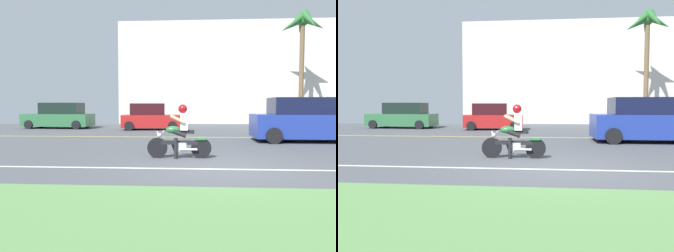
{
  "view_description": "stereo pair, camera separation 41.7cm",
  "coord_description": "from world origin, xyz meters",
  "views": [
    {
      "loc": [
        -0.65,
        -8.04,
        1.51
      ],
      "look_at": [
        -1.49,
        4.5,
        0.73
      ],
      "focal_mm": 35.45,
      "sensor_mm": 36.0,
      "label": 1
    },
    {
      "loc": [
        -0.24,
        -8.01,
        1.51
      ],
      "look_at": [
        -1.49,
        4.5,
        0.73
      ],
      "focal_mm": 35.45,
      "sensor_mm": 36.0,
      "label": 2
    }
  ],
  "objects": [
    {
      "name": "grass_median",
      "position": [
        0.0,
        -4.1,
        0.03
      ],
      "size": [
        56.0,
        3.8,
        0.06
      ],
      "primitive_type": "cube",
      "color": "#5B8C4C",
      "rests_on": "ground"
    },
    {
      "name": "parked_car_1",
      "position": [
        -3.14,
        12.44,
        0.75
      ],
      "size": [
        3.73,
        2.13,
        1.63
      ],
      "color": "#AD1E1E",
      "rests_on": "ground"
    },
    {
      "name": "ground",
      "position": [
        0.0,
        3.0,
        -0.02
      ],
      "size": [
        56.0,
        30.0,
        0.04
      ],
      "primitive_type": "cube",
      "color": "#4C4F54"
    },
    {
      "name": "lane_line_near",
      "position": [
        0.0,
        -0.22,
        0.0
      ],
      "size": [
        50.4,
        0.12,
        0.01
      ],
      "primitive_type": "cube",
      "color": "silver",
      "rests_on": "ground"
    },
    {
      "name": "building_far",
      "position": [
        3.46,
        21.0,
        4.17
      ],
      "size": [
        20.02,
        4.0,
        8.33
      ],
      "primitive_type": "cube",
      "color": "beige",
      "rests_on": "ground"
    },
    {
      "name": "suv_nearby",
      "position": [
        4.34,
        6.13,
        0.9
      ],
      "size": [
        4.82,
        2.28,
        1.83
      ],
      "color": "navy",
      "rests_on": "ground"
    },
    {
      "name": "lane_line_far",
      "position": [
        0.0,
        7.64,
        0.0
      ],
      "size": [
        50.4,
        0.12,
        0.01
      ],
      "primitive_type": "cube",
      "color": "yellow",
      "rests_on": "ground"
    },
    {
      "name": "palm_tree_0",
      "position": [
        6.99,
        15.6,
        6.59
      ],
      "size": [
        3.19,
        3.3,
        7.93
      ],
      "color": "brown",
      "rests_on": "ground"
    },
    {
      "name": "parked_car_0",
      "position": [
        -9.28,
        13.31,
        0.78
      ],
      "size": [
        4.52,
        2.19,
        1.68
      ],
      "color": "#2D663D",
      "rests_on": "ground"
    },
    {
      "name": "motorcyclist",
      "position": [
        -0.95,
        1.41,
        0.65
      ],
      "size": [
        1.84,
        0.6,
        1.54
      ],
      "color": "black",
      "rests_on": "ground"
    }
  ]
}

